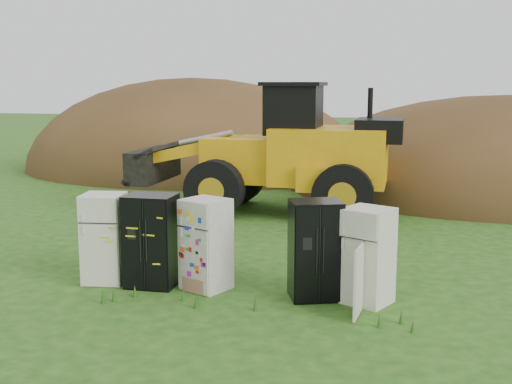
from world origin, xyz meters
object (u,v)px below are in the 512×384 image
fridge_sticker (206,244)px  wheel_loader (261,148)px  fridge_leftmost (104,238)px  fridge_black_side (151,241)px  fridge_open_door (367,256)px  fridge_black_right (315,250)px

fridge_sticker → wheel_loader: 7.17m
wheel_loader → fridge_sticker: bearing=-84.8°
fridge_leftmost → fridge_black_side: size_ratio=0.99×
fridge_open_door → wheel_loader: bearing=141.5°
fridge_black_right → wheel_loader: wheel_loader is taller
fridge_leftmost → wheel_loader: wheel_loader is taller
wheel_loader → fridge_open_door: bearing=-64.1°
fridge_leftmost → wheel_loader: bearing=70.7°
wheel_loader → fridge_leftmost: bearing=-100.3°
fridge_black_side → fridge_open_door: (3.84, 0.03, -0.03)m
fridge_black_right → wheel_loader: (-2.67, 7.06, 0.99)m
fridge_leftmost → wheel_loader: size_ratio=0.22×
fridge_black_side → fridge_leftmost: bearing=177.9°
wheel_loader → fridge_black_right: bearing=-69.9°
fridge_black_side → fridge_black_right: bearing=-0.4°
fridge_black_side → fridge_black_right: size_ratio=0.99×
fridge_leftmost → fridge_black_right: fridge_black_right is taller
fridge_leftmost → fridge_sticker: bearing=-7.6°
fridge_black_side → fridge_sticker: (1.01, 0.07, -0.02)m
fridge_open_door → fridge_black_right: bearing=-158.0°
fridge_black_side → fridge_sticker: bearing=2.3°
fridge_open_door → wheel_loader: wheel_loader is taller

